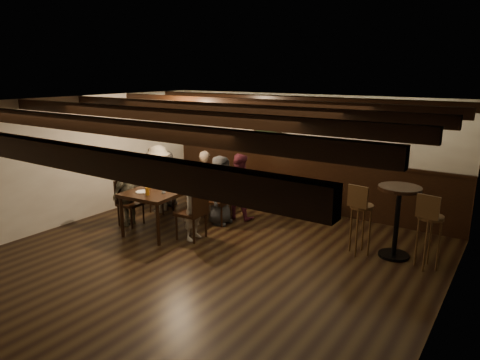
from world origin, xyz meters
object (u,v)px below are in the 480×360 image
Objects in this scene: chair_right_near at (219,209)px; person_bench_right at (239,186)px; person_bench_left at (167,178)px; person_left_far at (128,193)px; dining_table at (174,188)px; high_top_table at (398,211)px; chair_left_near at (161,199)px; bar_stool_left at (360,228)px; chair_left_far at (130,211)px; chair_right_far at (192,222)px; person_right_near at (221,190)px; bar_stool_right at (428,241)px; person_left_near at (159,179)px; person_bench_centre at (205,180)px.

chair_right_near is 0.61m from person_bench_right.
person_left_far is (0.27, -1.33, 0.02)m from person_bench_left.
dining_table is 3.97m from high_top_table.
bar_stool_left reaches higher than chair_left_near.
person_bench_left is (-0.30, 1.33, 0.33)m from chair_left_far.
chair_right_far is at bearing 82.44° from person_bench_right.
bar_stool_left reaches higher than chair_left_far.
person_bench_right reaches higher than chair_right_near.
person_right_near is 1.14× the size of bar_stool_right.
chair_left_near is at bearing -174.52° from high_top_table.
person_left_far is at bearing 39.29° from person_bench_right.
bar_stool_left is at bearing 100.61° from chair_left_far.
high_top_table is at bearing 101.31° from person_left_far.
person_bench_left reaches higher than high_top_table.
bar_stool_right is at bearing 173.44° from person_bench_left.
person_left_near reaches higher than person_right_near.
dining_table is at bearing -162.83° from bar_stool_right.
bar_stool_right is (0.50, -0.16, -0.32)m from high_top_table.
person_right_near reaches higher than person_bench_right.
chair_right_near is (0.68, 0.51, -0.44)m from dining_table.
person_left_far is at bearing -1.98° from chair_left_near.
chair_right_near reaches higher than chair_left_near.
high_top_table reaches higher than dining_table.
person_bench_left reaches higher than chair_left_near.
chair_left_far is at bearing 0.02° from chair_left_near.
chair_right_near is 3.71m from bar_stool_right.
chair_right_near is at bearing 90.00° from chair_left_near.
chair_left_far is at bearing 121.50° from person_right_near.
person_bench_centre is 3.50m from bar_stool_left.
chair_right_near is 0.75× the size of person_left_far.
chair_right_far reaches higher than chair_right_near.
bar_stool_left reaches higher than chair_right_far.
high_top_table is (3.06, -0.15, 0.10)m from person_bench_right.
person_bench_right is 2.60m from bar_stool_left.
high_top_table is at bearing 171.02° from bar_stool_right.
person_left_near reaches higher than person_bench_centre.
chair_left_far reaches higher than dining_table.
bar_stool_right is (5.09, 1.19, -0.19)m from person_left_far.
bar_stool_left is (2.56, -0.35, -0.22)m from person_bench_right.
person_right_near is at bearing 141.34° from person_bench_centre.
person_left_far reaches higher than chair_left_far.
person_bench_centre is 1.10× the size of high_top_table.
person_bench_left is 0.97× the size of person_left_far.
bar_stool_right is (3.56, -0.30, -0.22)m from person_bench_right.
person_left_near is 0.90m from person_left_far.
person_right_near reaches higher than person_bench_left.
chair_right_near is 0.71× the size of person_bench_right.
chair_right_near is 0.73× the size of person_bench_centre.
person_bench_left is at bearing -161.57° from person_left_near.
chair_left_near is 0.72× the size of person_left_far.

